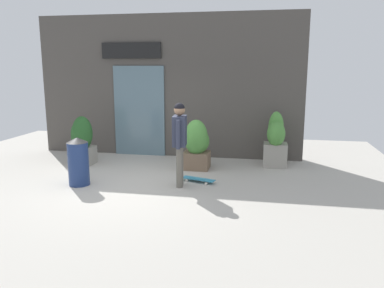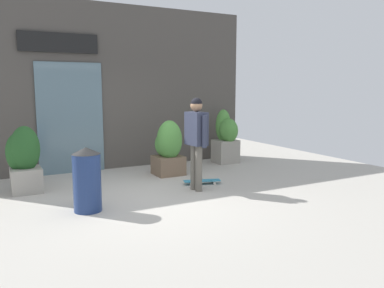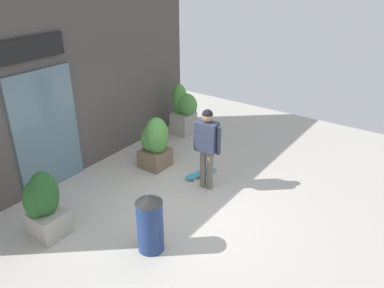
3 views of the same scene
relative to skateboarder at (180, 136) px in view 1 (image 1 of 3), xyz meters
name	(u,v)px [view 1 (image 1 of 3)]	position (x,y,z in m)	size (l,w,h in m)	color
ground_plane	(134,185)	(-0.96, -0.10, -1.07)	(12.00, 12.00, 0.00)	#B2ADA3
building_facade	(167,87)	(-0.99, 2.81, 0.83)	(7.31, 0.31, 3.83)	#4C4742
skateboarder	(180,136)	(0.00, 0.00, 0.00)	(0.30, 0.60, 1.74)	#666056
skateboard	(198,179)	(0.33, 0.36, -1.01)	(0.76, 0.40, 0.08)	teal
planter_box_left	(197,144)	(0.09, 1.45, -0.47)	(0.62, 0.64, 1.21)	brown
planter_box_right	(276,140)	(1.97, 2.04, -0.40)	(0.57, 0.73, 1.36)	gray
planter_box_mid	(82,140)	(-2.86, 1.38, -0.46)	(0.59, 0.55, 1.23)	gray
trash_bin	(78,161)	(-2.10, -0.31, -0.56)	(0.44, 0.44, 1.02)	navy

